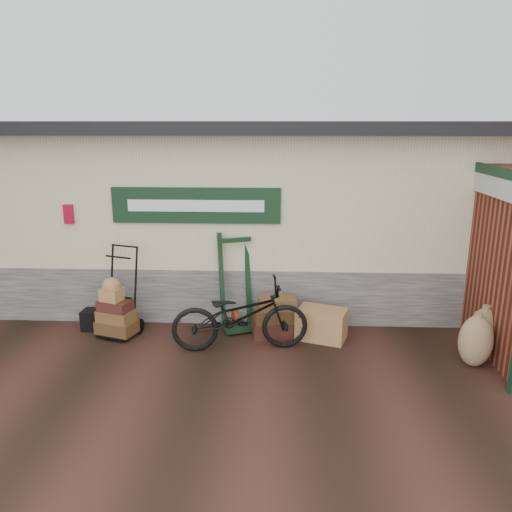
{
  "coord_description": "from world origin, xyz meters",
  "views": [
    {
      "loc": [
        0.96,
        -6.56,
        3.2
      ],
      "look_at": [
        0.63,
        0.9,
        1.18
      ],
      "focal_mm": 35.0,
      "sensor_mm": 36.0,
      "label": 1
    }
  ],
  "objects": [
    {
      "name": "bicycle",
      "position": [
        0.43,
        0.07,
        0.57
      ],
      "size": [
        0.95,
        2.04,
        1.14
      ],
      "primitive_type": "imported",
      "rotation": [
        0.0,
        0.0,
        1.71
      ],
      "color": "black",
      "rests_on": "ground"
    },
    {
      "name": "black_trunk",
      "position": [
        -1.95,
        0.67,
        0.16
      ],
      "size": [
        0.34,
        0.3,
        0.32
      ],
      "primitive_type": "cube",
      "rotation": [
        0.0,
        0.0,
        -0.07
      ],
      "color": "black",
      "rests_on": "ground"
    },
    {
      "name": "porter_trolley",
      "position": [
        -1.44,
        0.56,
        0.7
      ],
      "size": [
        0.83,
        0.72,
        1.4
      ],
      "primitive_type": null,
      "rotation": [
        0.0,
        0.0,
        -0.32
      ],
      "color": "black",
      "rests_on": "ground"
    },
    {
      "name": "burlap_sack_left",
      "position": [
        3.85,
        0.01,
        0.35
      ],
      "size": [
        0.52,
        0.46,
        0.71
      ],
      "primitive_type": "ellipsoid",
      "rotation": [
        0.0,
        0.0,
        0.24
      ],
      "color": "olive",
      "rests_on": "ground"
    },
    {
      "name": "burlap_sack_right",
      "position": [
        3.62,
        -0.31,
        0.36
      ],
      "size": [
        0.47,
        0.4,
        0.72
      ],
      "primitive_type": "ellipsoid",
      "rotation": [
        0.0,
        0.0,
        -0.04
      ],
      "color": "olive",
      "rests_on": "ground"
    },
    {
      "name": "station_building",
      "position": [
        -0.01,
        2.74,
        1.61
      ],
      "size": [
        14.4,
        4.1,
        3.2
      ],
      "color": "#4C4C47",
      "rests_on": "ground"
    },
    {
      "name": "green_barrow",
      "position": [
        0.31,
        0.84,
        0.77
      ],
      "size": [
        0.69,
        0.64,
        1.54
      ],
      "primitive_type": null,
      "rotation": [
        0.0,
        0.0,
        0.37
      ],
      "color": "black",
      "rests_on": "ground"
    },
    {
      "name": "suitcase_stack",
      "position": [
        0.93,
        0.59,
        0.31
      ],
      "size": [
        0.76,
        0.55,
        0.61
      ],
      "primitive_type": null,
      "rotation": [
        0.0,
        0.0,
        0.17
      ],
      "color": "#391812",
      "rests_on": "ground"
    },
    {
      "name": "ground",
      "position": [
        0.0,
        0.0,
        0.0
      ],
      "size": [
        80.0,
        80.0,
        0.0
      ],
      "primitive_type": "plane",
      "color": "black",
      "rests_on": "ground"
    },
    {
      "name": "wicker_hamper",
      "position": [
        1.64,
        0.48,
        0.23
      ],
      "size": [
        0.83,
        0.67,
        0.47
      ],
      "primitive_type": "cube",
      "rotation": [
        0.0,
        0.0,
        -0.33
      ],
      "color": "olive",
      "rests_on": "ground"
    }
  ]
}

